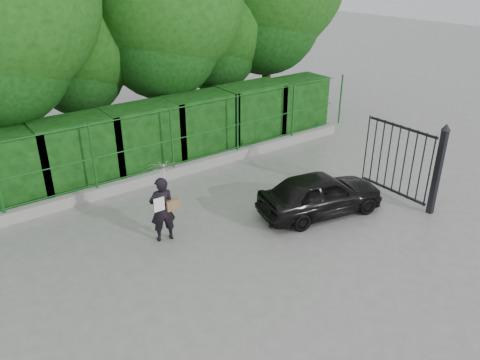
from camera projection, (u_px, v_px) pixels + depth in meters
ground at (257, 251)px, 10.29m from camera, size 80.00×80.00×0.00m
kerb at (162, 175)px, 13.52m from camera, size 14.00×0.25×0.30m
fence at (166, 140)px, 13.18m from camera, size 14.13×0.06×1.80m
hedge at (141, 138)px, 13.82m from camera, size 14.20×1.20×2.26m
trees at (136, 1)px, 14.56m from camera, size 17.10×6.15×8.08m
gate at (421, 163)px, 11.69m from camera, size 0.22×2.33×2.36m
woman at (164, 190)px, 10.29m from camera, size 0.91×0.90×1.83m
car at (321, 193)px, 11.61m from camera, size 3.39×1.89×1.09m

